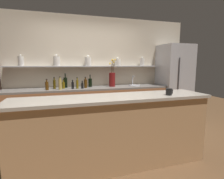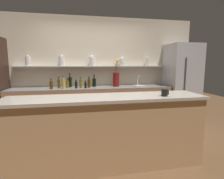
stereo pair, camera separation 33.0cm
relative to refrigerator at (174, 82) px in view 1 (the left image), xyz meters
The scene contains 18 objects.
ground_plane 2.71m from the refrigerator, 151.62° to the right, with size 12.00×12.00×0.00m, color brown.
back_wall_unit 2.28m from the refrigerator, 169.88° to the left, with size 5.20×0.28×2.60m.
back_counter_unit 2.32m from the refrigerator, behind, with size 3.73×0.62×0.92m.
island_counter 2.84m from the refrigerator, 142.48° to the right, with size 2.76×0.61×1.02m.
refrigerator is the anchor object (origin of this frame).
flower_vase 1.71m from the refrigerator, behind, with size 0.16×0.17×0.66m.
sink_fixture 1.13m from the refrigerator, behind, with size 0.29×0.29×0.25m.
bottle_wine_0 2.23m from the refrigerator, behind, with size 0.08×0.08×0.29m.
bottle_oil_1 2.85m from the refrigerator, behind, with size 0.06×0.06×0.21m.
bottle_sauce_2 2.45m from the refrigerator, behind, with size 0.05×0.05×0.18m.
bottle_spirit_3 2.36m from the refrigerator, behind, with size 0.07×0.07×0.25m.
bottle_spirit_4 2.92m from the refrigerator, behind, with size 0.07×0.07×0.28m.
bottle_sauce_5 2.65m from the refrigerator, behind, with size 0.06×0.06×0.20m.
bottle_spirit_6 3.19m from the refrigerator, behind, with size 0.07×0.07×0.23m.
bottle_oil_7 3.04m from the refrigerator, behind, with size 0.06×0.06×0.26m.
bottle_wine_8 2.80m from the refrigerator, behind, with size 0.08×0.08×0.33m.
bottle_oil_9 2.55m from the refrigerator, behind, with size 0.05×0.05×0.25m.
coffee_mug 2.34m from the refrigerator, 127.94° to the right, with size 0.11×0.09×0.10m.
Camera 1 is at (-0.71, -2.76, 1.46)m, focal length 28.00 mm.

